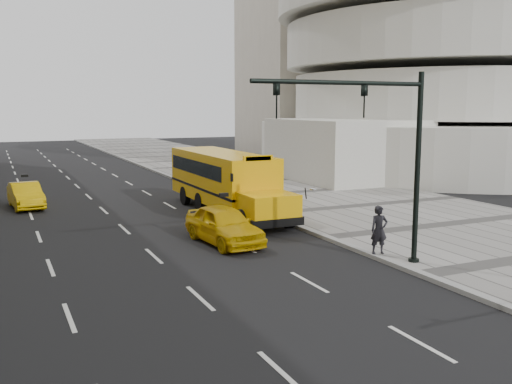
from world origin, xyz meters
name	(u,v)px	position (x,y,z in m)	size (l,w,h in m)	color
ground	(147,227)	(0.00, 0.00, 0.00)	(140.00, 140.00, 0.00)	black
sidewalk_museum	(369,206)	(12.00, 0.00, 0.07)	(12.00, 140.00, 0.15)	gray
curb_museum	(268,215)	(6.00, 0.00, 0.07)	(0.30, 140.00, 0.15)	gray
guggenheim	(409,15)	(29.37, 18.51, 13.58)	(33.20, 42.20, 35.00)	silver
school_bus	(223,177)	(4.50, 2.10, 1.76)	(2.96, 11.56, 3.19)	#EAA806
taxi_near	(224,225)	(2.00, -4.27, 0.74)	(1.75, 4.36, 1.49)	#D5A506
taxi_far	(26,195)	(-4.57, 7.51, 0.66)	(1.40, 4.02, 1.33)	#D5A506
pedestrian	(379,230)	(6.15, -8.57, 1.01)	(0.63, 0.41, 1.71)	black
traffic_signal	(383,145)	(5.19, -9.91, 4.09)	(6.18, 0.36, 6.40)	black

